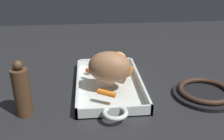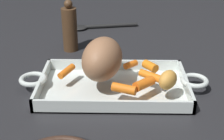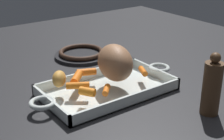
# 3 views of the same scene
# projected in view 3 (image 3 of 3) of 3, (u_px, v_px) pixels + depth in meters

# --- Properties ---
(ground_plane) EXTENTS (1.72, 1.72, 0.00)m
(ground_plane) POSITION_uv_depth(u_px,v_px,m) (108.00, 92.00, 0.93)
(ground_plane) COLOR #232326
(roasting_dish) EXTENTS (0.46, 0.21, 0.03)m
(roasting_dish) POSITION_uv_depth(u_px,v_px,m) (107.00, 89.00, 0.93)
(roasting_dish) COLOR silver
(roasting_dish) RESTS_ON ground_plane
(pork_roast) EXTENTS (0.12, 0.15, 0.10)m
(pork_roast) POSITION_uv_depth(u_px,v_px,m) (116.00, 63.00, 0.91)
(pork_roast) COLOR #966746
(pork_roast) RESTS_ON roasting_dish
(baby_carrot_center_right) EXTENTS (0.06, 0.05, 0.02)m
(baby_carrot_center_right) POSITION_uv_depth(u_px,v_px,m) (78.00, 85.00, 0.87)
(baby_carrot_center_right) COLOR orange
(baby_carrot_center_right) RESTS_ON roasting_dish
(baby_carrot_southeast) EXTENTS (0.06, 0.06, 0.03)m
(baby_carrot_southeast) POSITION_uv_depth(u_px,v_px,m) (77.00, 78.00, 0.91)
(baby_carrot_southeast) COLOR orange
(baby_carrot_southeast) RESTS_ON roasting_dish
(baby_carrot_center_left) EXTENTS (0.04, 0.05, 0.02)m
(baby_carrot_center_left) POSITION_uv_depth(u_px,v_px,m) (87.00, 92.00, 0.83)
(baby_carrot_center_left) COLOR orange
(baby_carrot_center_left) RESTS_ON roasting_dish
(baby_carrot_southwest) EXTENTS (0.04, 0.06, 0.02)m
(baby_carrot_southwest) POSITION_uv_depth(u_px,v_px,m) (143.00, 71.00, 0.97)
(baby_carrot_southwest) COLOR orange
(baby_carrot_southwest) RESTS_ON roasting_dish
(baby_carrot_short) EXTENTS (0.06, 0.04, 0.02)m
(baby_carrot_short) POSITION_uv_depth(u_px,v_px,m) (87.00, 72.00, 0.95)
(baby_carrot_short) COLOR orange
(baby_carrot_short) RESTS_ON roasting_dish
(baby_carrot_northwest) EXTENTS (0.04, 0.04, 0.02)m
(baby_carrot_northwest) POSITION_uv_depth(u_px,v_px,m) (106.00, 90.00, 0.85)
(baby_carrot_northwest) COLOR orange
(baby_carrot_northwest) RESTS_ON roasting_dish
(potato_golden_large) EXTENTS (0.06, 0.06, 0.04)m
(potato_golden_large) POSITION_uv_depth(u_px,v_px,m) (59.00, 79.00, 0.88)
(potato_golden_large) COLOR gold
(potato_golden_large) RESTS_ON roasting_dish
(stove_burner_rear) EXTENTS (0.19, 0.19, 0.03)m
(stove_burner_rear) POSITION_uv_depth(u_px,v_px,m) (81.00, 54.00, 1.19)
(stove_burner_rear) COLOR black
(stove_burner_rear) RESTS_ON ground_plane
(pepper_mill) EXTENTS (0.05, 0.05, 0.16)m
(pepper_mill) POSITION_uv_depth(u_px,v_px,m) (212.00, 87.00, 0.80)
(pepper_mill) COLOR #4C331E
(pepper_mill) RESTS_ON ground_plane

